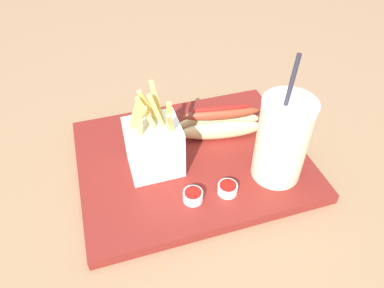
{
  "coord_description": "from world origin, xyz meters",
  "views": [
    {
      "loc": [
        0.14,
        0.46,
        0.5
      ],
      "look_at": [
        0.0,
        0.0,
        0.05
      ],
      "focal_mm": 33.53,
      "sensor_mm": 36.0,
      "label": 1
    }
  ],
  "objects_px": {
    "ketchup_cup_2": "(150,120)",
    "ketchup_cup_1": "(193,196)",
    "soda_cup": "(282,140)",
    "ketchup_cup_3": "(228,188)",
    "fries_basket": "(154,146)",
    "hot_dog_1": "(220,123)"
  },
  "relations": [
    {
      "from": "fries_basket",
      "to": "ketchup_cup_2",
      "type": "distance_m",
      "value": 0.13
    },
    {
      "from": "ketchup_cup_1",
      "to": "fries_basket",
      "type": "bearing_deg",
      "value": -65.55
    },
    {
      "from": "hot_dog_1",
      "to": "ketchup_cup_3",
      "type": "distance_m",
      "value": 0.15
    },
    {
      "from": "fries_basket",
      "to": "ketchup_cup_1",
      "type": "relative_size",
      "value": 5.2
    },
    {
      "from": "fries_basket",
      "to": "ketchup_cup_3",
      "type": "bearing_deg",
      "value": 137.31
    },
    {
      "from": "ketchup_cup_1",
      "to": "hot_dog_1",
      "type": "bearing_deg",
      "value": -125.09
    },
    {
      "from": "ketchup_cup_2",
      "to": "ketchup_cup_3",
      "type": "xyz_separation_m",
      "value": [
        -0.09,
        0.22,
        -0.0
      ]
    },
    {
      "from": "hot_dog_1",
      "to": "ketchup_cup_2",
      "type": "bearing_deg",
      "value": -29.49
    },
    {
      "from": "fries_basket",
      "to": "ketchup_cup_2",
      "type": "bearing_deg",
      "value": -97.55
    },
    {
      "from": "soda_cup",
      "to": "hot_dog_1",
      "type": "relative_size",
      "value": 1.38
    },
    {
      "from": "soda_cup",
      "to": "hot_dog_1",
      "type": "bearing_deg",
      "value": -66.18
    },
    {
      "from": "soda_cup",
      "to": "fries_basket",
      "type": "relative_size",
      "value": 1.35
    },
    {
      "from": "ketchup_cup_1",
      "to": "ketchup_cup_3",
      "type": "bearing_deg",
      "value": 177.73
    },
    {
      "from": "fries_basket",
      "to": "hot_dog_1",
      "type": "xyz_separation_m",
      "value": [
        -0.14,
        -0.05,
        -0.02
      ]
    },
    {
      "from": "hot_dog_1",
      "to": "ketchup_cup_1",
      "type": "height_order",
      "value": "hot_dog_1"
    },
    {
      "from": "hot_dog_1",
      "to": "ketchup_cup_2",
      "type": "xyz_separation_m",
      "value": [
        0.13,
        -0.07,
        -0.02
      ]
    },
    {
      "from": "soda_cup",
      "to": "ketchup_cup_2",
      "type": "distance_m",
      "value": 0.28
    },
    {
      "from": "ketchup_cup_2",
      "to": "ketchup_cup_1",
      "type": "bearing_deg",
      "value": 96.69
    },
    {
      "from": "fries_basket",
      "to": "ketchup_cup_2",
      "type": "height_order",
      "value": "fries_basket"
    },
    {
      "from": "ketchup_cup_1",
      "to": "ketchup_cup_2",
      "type": "distance_m",
      "value": 0.22
    },
    {
      "from": "soda_cup",
      "to": "ketchup_cup_3",
      "type": "xyz_separation_m",
      "value": [
        0.1,
        0.02,
        -0.07
      ]
    },
    {
      "from": "soda_cup",
      "to": "ketchup_cup_2",
      "type": "relative_size",
      "value": 6.69
    }
  ]
}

